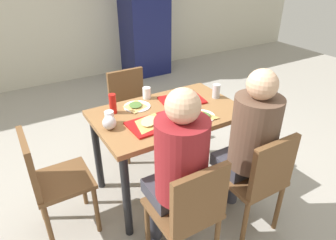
# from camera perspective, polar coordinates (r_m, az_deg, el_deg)

# --- Properties ---
(ground_plane) EXTENTS (10.00, 10.00, 0.02)m
(ground_plane) POSITION_cam_1_polar(r_m,az_deg,el_deg) (2.86, 0.00, -12.46)
(ground_plane) COLOR #9E998E
(main_table) EXTENTS (1.18, 0.74, 0.77)m
(main_table) POSITION_cam_1_polar(r_m,az_deg,el_deg) (2.47, 0.00, -0.66)
(main_table) COLOR olive
(main_table) RESTS_ON ground_plane
(chair_near_left) EXTENTS (0.40, 0.40, 0.86)m
(chair_near_left) POSITION_cam_1_polar(r_m,az_deg,el_deg) (1.93, 4.09, -16.57)
(chair_near_left) COLOR brown
(chair_near_left) RESTS_ON ground_plane
(chair_near_right) EXTENTS (0.40, 0.40, 0.86)m
(chair_near_right) POSITION_cam_1_polar(r_m,az_deg,el_deg) (2.24, 16.83, -10.42)
(chair_near_right) COLOR brown
(chair_near_right) RESTS_ON ground_plane
(chair_far_side) EXTENTS (0.40, 0.40, 0.86)m
(chair_far_side) POSITION_cam_1_polar(r_m,az_deg,el_deg) (3.14, -7.05, 2.73)
(chair_far_side) COLOR brown
(chair_far_side) RESTS_ON ground_plane
(chair_left_end) EXTENTS (0.40, 0.40, 0.86)m
(chair_left_end) POSITION_cam_1_polar(r_m,az_deg,el_deg) (2.30, -21.61, -10.10)
(chair_left_end) COLOR brown
(chair_left_end) RESTS_ON ground_plane
(person_in_red) EXTENTS (0.32, 0.42, 1.27)m
(person_in_red) POSITION_cam_1_polar(r_m,az_deg,el_deg) (1.85, 1.89, -8.57)
(person_in_red) COLOR #383842
(person_in_red) RESTS_ON ground_plane
(person_in_brown_jacket) EXTENTS (0.32, 0.42, 1.27)m
(person_in_brown_jacket) POSITION_cam_1_polar(r_m,az_deg,el_deg) (2.17, 15.13, -3.45)
(person_in_brown_jacket) COLOR #383842
(person_in_brown_jacket) RESTS_ON ground_plane
(tray_red_near) EXTENTS (0.37, 0.27, 0.02)m
(tray_red_near) POSITION_cam_1_polar(r_m,az_deg,el_deg) (2.22, -2.86, -0.78)
(tray_red_near) COLOR #B21414
(tray_red_near) RESTS_ON main_table
(tray_red_far) EXTENTS (0.39, 0.31, 0.02)m
(tray_red_far) POSITION_cam_1_polar(r_m,az_deg,el_deg) (2.60, 2.66, 3.79)
(tray_red_far) COLOR #B21414
(tray_red_far) RESTS_ON main_table
(paper_plate_center) EXTENTS (0.22, 0.22, 0.01)m
(paper_plate_center) POSITION_cam_1_polar(r_m,az_deg,el_deg) (2.50, -5.87, 2.57)
(paper_plate_center) COLOR white
(paper_plate_center) RESTS_ON main_table
(paper_plate_near_edge) EXTENTS (0.22, 0.22, 0.01)m
(paper_plate_near_edge) POSITION_cam_1_polar(r_m,az_deg,el_deg) (2.35, 6.24, 0.73)
(paper_plate_near_edge) COLOR white
(paper_plate_near_edge) RESTS_ON main_table
(pizza_slice_a) EXTENTS (0.28, 0.28, 0.02)m
(pizza_slice_a) POSITION_cam_1_polar(r_m,az_deg,el_deg) (2.22, -3.62, -0.36)
(pizza_slice_a) COLOR tan
(pizza_slice_a) RESTS_ON tray_red_near
(pizza_slice_b) EXTENTS (0.24, 0.25, 0.02)m
(pizza_slice_b) POSITION_cam_1_polar(r_m,az_deg,el_deg) (2.61, 2.84, 4.40)
(pizza_slice_b) COLOR #DBAD60
(pizza_slice_b) RESTS_ON tray_red_far
(pizza_slice_c) EXTENTS (0.22, 0.23, 0.02)m
(pizza_slice_c) POSITION_cam_1_polar(r_m,az_deg,el_deg) (2.49, -6.17, 2.73)
(pizza_slice_c) COLOR #DBAD60
(pizza_slice_c) RESTS_ON paper_plate_center
(pizza_slice_d) EXTENTS (0.25, 0.25, 0.02)m
(pizza_slice_d) POSITION_cam_1_polar(r_m,az_deg,el_deg) (2.34, 6.26, 0.87)
(pizza_slice_d) COLOR tan
(pizza_slice_d) RESTS_ON paper_plate_near_edge
(plastic_cup_a) EXTENTS (0.07, 0.07, 0.10)m
(plastic_cup_a) POSITION_cam_1_polar(r_m,az_deg,el_deg) (2.63, -4.07, 5.12)
(plastic_cup_a) COLOR white
(plastic_cup_a) RESTS_ON main_table
(plastic_cup_b) EXTENTS (0.07, 0.07, 0.10)m
(plastic_cup_b) POSITION_cam_1_polar(r_m,az_deg,el_deg) (2.18, 4.90, -0.32)
(plastic_cup_b) COLOR white
(plastic_cup_b) RESTS_ON main_table
(plastic_cup_c) EXTENTS (0.07, 0.07, 0.10)m
(plastic_cup_c) POSITION_cam_1_polar(r_m,az_deg,el_deg) (2.26, -11.02, 0.46)
(plastic_cup_c) COLOR white
(plastic_cup_c) RESTS_ON main_table
(soda_can) EXTENTS (0.07, 0.07, 0.12)m
(soda_can) POSITION_cam_1_polar(r_m,az_deg,el_deg) (2.67, 9.11, 5.42)
(soda_can) COLOR #B7BCC6
(soda_can) RESTS_ON main_table
(condiment_bottle) EXTENTS (0.06, 0.06, 0.16)m
(condiment_bottle) POSITION_cam_1_polar(r_m,az_deg,el_deg) (2.40, -10.40, 3.05)
(condiment_bottle) COLOR red
(condiment_bottle) RESTS_ON main_table
(foil_bundle) EXTENTS (0.10, 0.10, 0.10)m
(foil_bundle) POSITION_cam_1_polar(r_m,az_deg,el_deg) (2.19, -11.05, -0.52)
(foil_bundle) COLOR silver
(foil_bundle) RESTS_ON main_table
(drink_fridge) EXTENTS (0.70, 0.60, 1.90)m
(drink_fridge) POSITION_cam_1_polar(r_m,az_deg,el_deg) (5.32, -4.51, 18.78)
(drink_fridge) COLOR #14194C
(drink_fridge) RESTS_ON ground_plane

